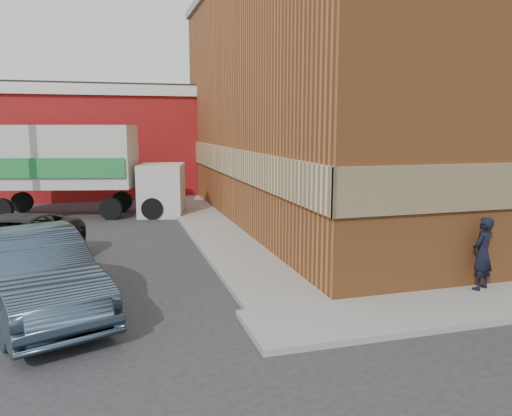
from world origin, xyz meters
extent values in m
plane|color=#28282B|center=(0.00, 0.00, 0.00)|extent=(90.00, 90.00, 0.00)
cube|color=#9C5528|center=(8.50, 9.00, 4.50)|extent=(14.00, 18.00, 9.00)
cube|color=#D8BA85|center=(1.46, 9.00, 2.30)|extent=(0.08, 18.16, 1.00)
cube|color=gray|center=(0.60, 9.00, 0.06)|extent=(1.80, 18.00, 0.12)
cube|color=maroon|center=(-6.00, 20.00, 2.50)|extent=(16.00, 8.00, 5.00)
cube|color=silver|center=(-6.00, 20.00, 5.25)|extent=(16.30, 8.30, 0.50)
cube|color=black|center=(-6.00, 20.00, 5.55)|extent=(16.00, 8.00, 0.10)
imported|color=black|center=(4.84, -0.25, 0.91)|extent=(0.68, 0.58, 1.57)
imported|color=#303F50|center=(-4.16, 1.18, 0.81)|extent=(3.30, 5.18, 1.61)
imported|color=black|center=(-5.15, 4.12, 0.70)|extent=(3.65, 5.52, 1.41)
cube|color=silver|center=(-4.53, 12.39, 2.39)|extent=(6.01, 3.51, 2.44)
cube|color=#217C39|center=(-4.80, 11.29, 2.02)|extent=(5.30, 1.30, 0.75)
cube|color=silver|center=(-0.97, 11.53, 1.03)|extent=(2.13, 2.41, 2.07)
cylinder|color=black|center=(-6.76, 11.96, 0.42)|extent=(0.89, 0.47, 0.85)
cylinder|color=black|center=(-6.32, 13.79, 0.42)|extent=(0.89, 0.47, 0.85)
cylinder|color=black|center=(-2.75, 10.99, 0.42)|extent=(0.89, 0.47, 0.85)
cylinder|color=black|center=(-2.31, 12.82, 0.42)|extent=(0.89, 0.47, 0.85)
cylinder|color=black|center=(-1.19, 10.62, 0.42)|extent=(0.89, 0.47, 0.85)
cylinder|color=black|center=(-0.75, 12.44, 0.42)|extent=(0.89, 0.47, 0.85)
camera|label=1|loc=(-2.64, -8.79, 3.58)|focal=35.00mm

